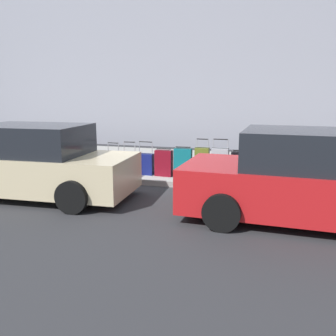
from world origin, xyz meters
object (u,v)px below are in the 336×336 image
at_px(suitcase_red_8, 130,163).
at_px(parked_car_beige_1, 34,163).
at_px(suitcase_navy_0, 284,171).
at_px(parked_car_red_0, 311,180).
at_px(fire_hydrant, 90,155).
at_px(bollard_post, 70,156).
at_px(suitcase_olive_4, 202,163).
at_px(suitcase_navy_7, 146,164).
at_px(suitcase_red_1, 262,170).
at_px(parking_meter, 325,149).
at_px(suitcase_teal_5, 183,163).
at_px(suitcase_silver_3, 220,164).
at_px(suitcase_black_2, 240,166).
at_px(suitcase_black_9, 114,163).
at_px(suitcase_maroon_6, 164,163).

height_order(suitcase_red_8, parked_car_beige_1, parked_car_beige_1).
bearing_deg(suitcase_navy_0, parked_car_red_0, 100.01).
distance_m(suitcase_red_8, parked_car_beige_1, 2.59).
distance_m(fire_hydrant, bollard_post, 0.53).
bearing_deg(suitcase_olive_4, suitcase_red_8, 0.43).
bearing_deg(parked_car_beige_1, suitcase_navy_7, -129.53).
bearing_deg(parked_car_red_0, suitcase_red_8, -27.01).
xyz_separation_m(parked_car_red_0, parked_car_beige_1, (5.64, 0.00, -0.02)).
height_order(suitcase_red_1, parking_meter, parking_meter).
bearing_deg(suitcase_navy_0, suitcase_teal_5, 2.75).
distance_m(fire_hydrant, parking_meter, 5.97).
height_order(suitcase_navy_0, parked_car_red_0, parked_car_red_0).
height_order(suitcase_silver_3, suitcase_teal_5, suitcase_silver_3).
bearing_deg(suitcase_red_8, fire_hydrant, 2.25).
bearing_deg(suitcase_navy_7, parking_meter, -176.99).
xyz_separation_m(suitcase_black_2, fire_hydrant, (4.04, 0.04, 0.09)).
xyz_separation_m(suitcase_red_8, fire_hydrant, (1.16, 0.05, 0.16)).
bearing_deg(suitcase_silver_3, fire_hydrant, 1.26).
relative_size(suitcase_silver_3, suitcase_teal_5, 1.26).
bearing_deg(parked_car_beige_1, suitcase_silver_3, -149.10).
relative_size(suitcase_black_9, parked_car_beige_1, 0.19).
bearing_deg(suitcase_olive_4, suitcase_maroon_6, 4.34).
xyz_separation_m(suitcase_red_1, parking_meter, (-1.40, -0.22, 0.52)).
distance_m(suitcase_red_1, fire_hydrant, 4.56).
bearing_deg(suitcase_navy_0, suitcase_red_8, 0.35).
xyz_separation_m(suitcase_red_8, parking_meter, (-4.80, -0.20, 0.55)).
relative_size(suitcase_maroon_6, suitcase_navy_7, 0.83).
xyz_separation_m(suitcase_silver_3, suitcase_black_9, (2.83, 0.11, -0.11)).
xyz_separation_m(suitcase_navy_0, suitcase_teal_5, (2.44, 0.12, 0.08)).
bearing_deg(suitcase_silver_3, suitcase_olive_4, 2.30).
bearing_deg(parking_meter, suitcase_teal_5, 5.13).
bearing_deg(parked_car_beige_1, suitcase_olive_4, -145.97).
bearing_deg(parking_meter, suitcase_silver_3, 4.09).
height_order(suitcase_silver_3, suitcase_olive_4, suitcase_silver_3).
bearing_deg(suitcase_teal_5, suitcase_black_9, -0.61).
relative_size(suitcase_navy_7, suitcase_red_8, 1.03).
xyz_separation_m(suitcase_red_8, suitcase_black_9, (0.44, 0.07, -0.00)).
bearing_deg(parking_meter, suitcase_olive_4, 3.80).
bearing_deg(parking_meter, suitcase_navy_0, 11.58).
height_order(bollard_post, parked_car_beige_1, parked_car_beige_1).
bearing_deg(suitcase_red_8, suitcase_maroon_6, 176.48).
relative_size(suitcase_teal_5, parking_meter, 0.63).
height_order(suitcase_navy_7, parked_car_red_0, parked_car_red_0).
height_order(suitcase_black_9, fire_hydrant, fire_hydrant).
height_order(suitcase_black_2, suitcase_olive_4, suitcase_olive_4).
bearing_deg(suitcase_teal_5, suitcase_black_2, -176.40).
relative_size(suitcase_red_1, suitcase_teal_5, 1.04).
xyz_separation_m(suitcase_black_2, suitcase_red_8, (2.88, -0.00, -0.07)).
height_order(suitcase_teal_5, suitcase_navy_7, suitcase_navy_7).
distance_m(suitcase_olive_4, bollard_post, 3.61).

